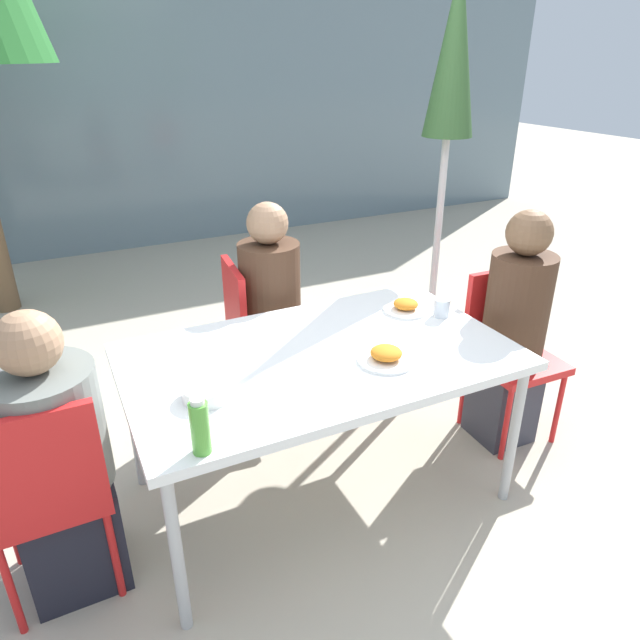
# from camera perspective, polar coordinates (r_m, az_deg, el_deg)

# --- Properties ---
(ground_plane) EXTENTS (24.00, 24.00, 0.00)m
(ground_plane) POSITION_cam_1_polar(r_m,az_deg,el_deg) (2.81, 0.00, -16.58)
(ground_plane) COLOR #B2A893
(building_facade) EXTENTS (10.00, 0.20, 3.00)m
(building_facade) POSITION_cam_1_polar(r_m,az_deg,el_deg) (6.20, -18.79, 20.61)
(building_facade) COLOR slate
(building_facade) RESTS_ON ground
(dining_table) EXTENTS (1.60, 0.96, 0.74)m
(dining_table) POSITION_cam_1_polar(r_m,az_deg,el_deg) (2.40, 0.00, -4.31)
(dining_table) COLOR white
(dining_table) RESTS_ON ground
(chair_left) EXTENTS (0.41, 0.41, 0.88)m
(chair_left) POSITION_cam_1_polar(r_m,az_deg,el_deg) (2.25, -25.79, -14.89)
(chair_left) COLOR red
(chair_left) RESTS_ON ground
(person_left) EXTENTS (0.37, 0.37, 1.14)m
(person_left) POSITION_cam_1_polar(r_m,az_deg,el_deg) (2.30, -24.72, -13.20)
(person_left) COLOR black
(person_left) RESTS_ON ground
(chair_right) EXTENTS (0.41, 0.41, 0.88)m
(chair_right) POSITION_cam_1_polar(r_m,az_deg,el_deg) (3.10, 18.23, -2.04)
(chair_right) COLOR red
(chair_right) RESTS_ON ground
(person_right) EXTENTS (0.31, 0.31, 1.23)m
(person_right) POSITION_cam_1_polar(r_m,az_deg,el_deg) (2.99, 18.70, -1.54)
(person_right) COLOR #383842
(person_right) RESTS_ON ground
(chair_far) EXTENTS (0.43, 0.43, 0.88)m
(chair_far) POSITION_cam_1_polar(r_m,az_deg,el_deg) (3.12, -6.53, -0.65)
(chair_far) COLOR red
(chair_far) RESTS_ON ground
(person_far) EXTENTS (0.32, 0.32, 1.20)m
(person_far) POSITION_cam_1_polar(r_m,az_deg,el_deg) (3.07, -4.90, 0.20)
(person_far) COLOR #473D33
(person_far) RESTS_ON ground
(closed_umbrella) EXTENTS (0.36, 0.36, 2.34)m
(closed_umbrella) POSITION_cam_1_polar(r_m,az_deg,el_deg) (3.47, 12.99, 21.95)
(closed_umbrella) COLOR #333333
(closed_umbrella) RESTS_ON ground
(plate_0) EXTENTS (0.23, 0.23, 0.07)m
(plate_0) POSITION_cam_1_polar(r_m,az_deg,el_deg) (2.32, 6.62, -3.62)
(plate_0) COLOR white
(plate_0) RESTS_ON dining_table
(plate_1) EXTENTS (0.21, 0.21, 0.06)m
(plate_1) POSITION_cam_1_polar(r_m,az_deg,el_deg) (2.78, 8.55, 1.32)
(plate_1) COLOR white
(plate_1) RESTS_ON dining_table
(bottle) EXTENTS (0.06, 0.06, 0.20)m
(bottle) POSITION_cam_1_polar(r_m,az_deg,el_deg) (1.82, -11.92, -10.41)
(bottle) COLOR #51A338
(bottle) RESTS_ON dining_table
(drinking_cup) EXTENTS (0.08, 0.08, 0.09)m
(drinking_cup) POSITION_cam_1_polar(r_m,az_deg,el_deg) (2.75, 12.05, 1.22)
(drinking_cup) COLOR silver
(drinking_cup) RESTS_ON dining_table
(salad_bowl) EXTENTS (0.18, 0.18, 0.05)m
(salad_bowl) POSITION_cam_1_polar(r_m,az_deg,el_deg) (2.11, -11.24, -6.99)
(salad_bowl) COLOR white
(salad_bowl) RESTS_ON dining_table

